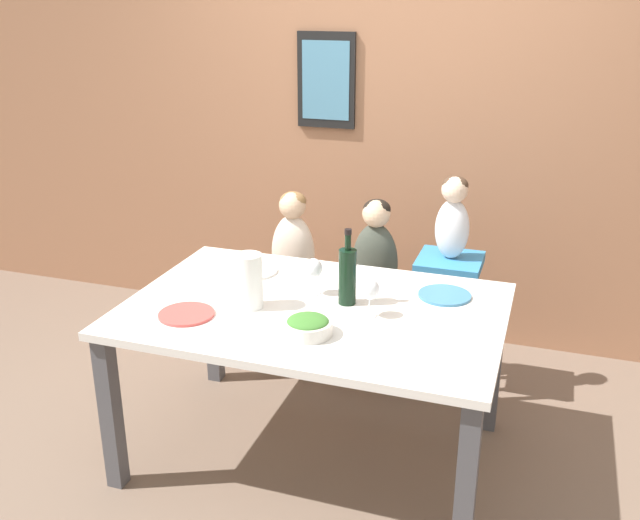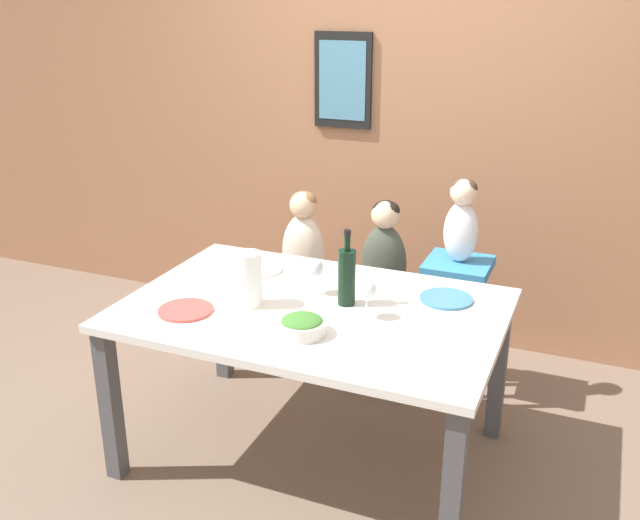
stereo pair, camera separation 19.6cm
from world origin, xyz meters
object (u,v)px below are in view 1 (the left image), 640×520
object	(u,v)px
chair_far_left	(294,303)
paper_towel_roll	(249,281)
wine_glass_near	(370,290)
dinner_plate_back_left	(253,271)
salad_bowl_large	(308,326)
chair_far_center	(373,315)
wine_bottle	(347,275)
dinner_plate_back_right	(445,295)
person_child_center	(375,252)
person_baby_right	(453,214)
person_child_left	(293,243)
wine_glass_far	(313,269)
dinner_plate_front_left	(186,314)
chair_right_highchair	(448,291)

from	to	relation	value
chair_far_left	paper_towel_roll	size ratio (longest dim) A/B	1.89
wine_glass_near	dinner_plate_back_left	distance (m)	0.71
salad_bowl_large	dinner_plate_back_left	world-z (taller)	salad_bowl_large
chair_far_center	wine_bottle	xyz separation A→B (m)	(0.05, -0.69, 0.50)
wine_glass_near	dinner_plate_back_right	size ratio (longest dim) A/B	0.72
chair_far_left	dinner_plate_back_left	xyz separation A→B (m)	(-0.01, -0.49, 0.38)
person_child_center	wine_glass_near	xyz separation A→B (m)	(0.18, -0.79, 0.13)
chair_far_left	person_child_center	world-z (taller)	person_child_center
chair_far_center	person_baby_right	size ratio (longest dim) A/B	1.06
person_child_left	wine_glass_far	bearing A→B (deg)	-62.18
person_baby_right	wine_glass_far	world-z (taller)	person_baby_right
wine_glass_far	dinner_plate_back_left	distance (m)	0.40
wine_glass_near	person_child_left	bearing A→B (deg)	128.65
wine_glass_far	dinner_plate_front_left	size ratio (longest dim) A/B	0.72
person_baby_right	dinner_plate_front_left	xyz separation A→B (m)	(-0.91, -1.02, -0.22)
chair_far_center	wine_bottle	size ratio (longest dim) A/B	1.34
person_baby_right	salad_bowl_large	xyz separation A→B (m)	(-0.39, -1.02, -0.19)
person_child_left	dinner_plate_front_left	xyz separation A→B (m)	(-0.08, -1.02, 0.02)
salad_bowl_large	dinner_plate_back_left	xyz separation A→B (m)	(-0.46, 0.53, -0.03)
chair_far_left	chair_far_center	world-z (taller)	same
chair_far_center	dinner_plate_back_right	bearing A→B (deg)	-48.29
person_child_left	person_baby_right	xyz separation A→B (m)	(0.83, 0.00, 0.24)
chair_right_highchair	wine_glass_near	bearing A→B (deg)	-104.74
dinner_plate_front_left	dinner_plate_back_left	world-z (taller)	same
chair_far_center	wine_bottle	world-z (taller)	wine_bottle
chair_far_center	dinner_plate_back_right	xyz separation A→B (m)	(0.44, -0.49, 0.38)
person_child_left	dinner_plate_front_left	distance (m)	1.02
chair_right_highchair	paper_towel_roll	distance (m)	1.15
wine_glass_far	dinner_plate_front_left	bearing A→B (deg)	-137.91
wine_bottle	salad_bowl_large	size ratio (longest dim) A/B	1.74
chair_right_highchair	person_child_center	world-z (taller)	person_child_center
person_baby_right	paper_towel_roll	bearing A→B (deg)	-129.35
person_child_left	salad_bowl_large	size ratio (longest dim) A/B	2.93
person_child_center	wine_glass_far	distance (m)	0.66
dinner_plate_front_left	person_baby_right	bearing A→B (deg)	48.15
chair_far_center	person_child_center	xyz separation A→B (m)	(-0.00, 0.00, 0.35)
wine_bottle	salad_bowl_large	distance (m)	0.35
chair_far_center	paper_towel_roll	distance (m)	1.03
person_child_center	dinner_plate_back_left	distance (m)	0.68
salad_bowl_large	person_child_left	bearing A→B (deg)	113.67
person_child_center	dinner_plate_front_left	xyz separation A→B (m)	(-0.53, -1.02, 0.02)
person_child_left	wine_glass_far	xyz separation A→B (m)	(0.34, -0.64, 0.13)
wine_glass_near	dinner_plate_back_left	xyz separation A→B (m)	(-0.64, 0.29, -0.11)
person_child_left	dinner_plate_back_right	distance (m)	1.01
chair_far_left	person_baby_right	world-z (taller)	person_baby_right
person_child_center	wine_bottle	world-z (taller)	wine_bottle
wine_bottle	dinner_plate_back_left	bearing A→B (deg)	159.14
dinner_plate_front_left	chair_right_highchair	bearing A→B (deg)	48.12
person_baby_right	dinner_plate_back_left	bearing A→B (deg)	-149.85
wine_glass_near	wine_glass_far	world-z (taller)	same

